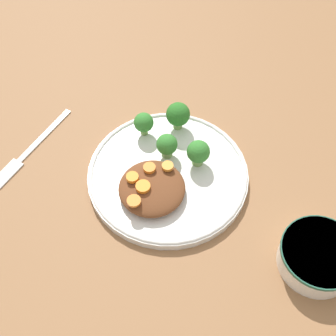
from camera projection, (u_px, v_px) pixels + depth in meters
name	position (u px, v px, depth m)	size (l,w,h in m)	color
ground_plane	(168.00, 178.00, 0.82)	(4.00, 4.00, 0.00)	#8C603D
plate	(168.00, 175.00, 0.81)	(0.28, 0.28, 0.02)	silver
dip_bowl	(318.00, 256.00, 0.70)	(0.12, 0.12, 0.04)	white
stew_mound	(152.00, 188.00, 0.77)	(0.11, 0.11, 0.03)	brown
broccoli_floret_0	(198.00, 152.00, 0.79)	(0.04, 0.04, 0.05)	#759E51
broccoli_floret_1	(178.00, 115.00, 0.84)	(0.04, 0.04, 0.06)	#759E51
broccoli_floret_2	(167.00, 145.00, 0.81)	(0.04, 0.04, 0.05)	#7FA85B
broccoli_floret_3	(144.00, 123.00, 0.83)	(0.04, 0.04, 0.05)	#759E51
carrot_slice_0	(132.00, 177.00, 0.76)	(0.02, 0.02, 0.01)	orange
carrot_slice_1	(143.00, 187.00, 0.75)	(0.02, 0.02, 0.01)	orange
carrot_slice_2	(165.00, 166.00, 0.78)	(0.02, 0.02, 0.01)	orange
carrot_slice_3	(134.00, 201.00, 0.74)	(0.02, 0.02, 0.00)	orange
carrot_slice_4	(149.00, 168.00, 0.77)	(0.02, 0.02, 0.01)	orange
fork	(26.00, 153.00, 0.84)	(0.19, 0.11, 0.01)	#BDBDBD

